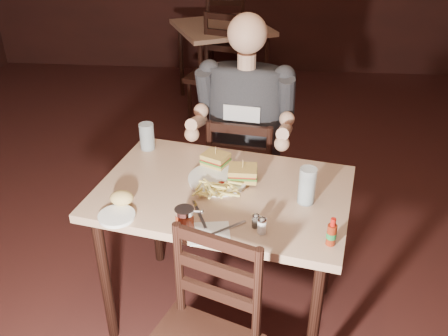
# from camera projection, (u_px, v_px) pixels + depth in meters

# --- Properties ---
(room_shell) EXTENTS (7.00, 7.00, 7.00)m
(room_shell) POSITION_uv_depth(u_px,v_px,m) (236.00, 31.00, 2.16)
(room_shell) COLOR black
(room_shell) RESTS_ON ground
(main_table) EXTENTS (1.24, 0.95, 0.77)m
(main_table) POSITION_uv_depth(u_px,v_px,m) (223.00, 205.00, 2.28)
(main_table) COLOR tan
(main_table) RESTS_ON ground
(bg_table) EXTENTS (1.06, 1.06, 0.77)m
(bg_table) POSITION_uv_depth(u_px,v_px,m) (222.00, 35.00, 4.69)
(bg_table) COLOR tan
(bg_table) RESTS_ON ground
(chair_far) EXTENTS (0.46, 0.49, 0.87)m
(chair_far) POSITION_uv_depth(u_px,v_px,m) (244.00, 178.00, 2.96)
(chair_far) COLOR black
(chair_far) RESTS_ON ground
(bg_chair_far) EXTENTS (0.43, 0.47, 0.93)m
(bg_chair_far) POSITION_uv_depth(u_px,v_px,m) (226.00, 41.00, 5.27)
(bg_chair_far) COLOR black
(bg_chair_far) RESTS_ON ground
(bg_chair_near) EXTENTS (0.57, 0.60, 0.97)m
(bg_chair_near) POSITION_uv_depth(u_px,v_px,m) (217.00, 75.00, 4.32)
(bg_chair_near) COLOR black
(bg_chair_near) RESTS_ON ground
(diner) EXTENTS (0.60, 0.51, 0.95)m
(diner) POSITION_uv_depth(u_px,v_px,m) (244.00, 105.00, 2.67)
(diner) COLOR #302F34
(diner) RESTS_ON chair_far
(dinner_plate) EXTENTS (0.32, 0.32, 0.02)m
(dinner_plate) POSITION_uv_depth(u_px,v_px,m) (218.00, 180.00, 2.29)
(dinner_plate) COLOR white
(dinner_plate) RESTS_ON main_table
(sandwich_left) EXTENTS (0.15, 0.14, 0.10)m
(sandwich_left) POSITION_uv_depth(u_px,v_px,m) (216.00, 156.00, 2.36)
(sandwich_left) COLOR tan
(sandwich_left) RESTS_ON dinner_plate
(sandwich_right) EXTENTS (0.13, 0.11, 0.11)m
(sandwich_right) POSITION_uv_depth(u_px,v_px,m) (243.00, 169.00, 2.25)
(sandwich_right) COLOR tan
(sandwich_right) RESTS_ON dinner_plate
(fries_pile) EXTENTS (0.27, 0.21, 0.04)m
(fries_pile) POSITION_uv_depth(u_px,v_px,m) (218.00, 188.00, 2.18)
(fries_pile) COLOR #F4E072
(fries_pile) RESTS_ON dinner_plate
(ketchup_dollop) EXTENTS (0.05, 0.05, 0.01)m
(ketchup_dollop) POSITION_uv_depth(u_px,v_px,m) (221.00, 184.00, 2.23)
(ketchup_dollop) COLOR maroon
(ketchup_dollop) RESTS_ON dinner_plate
(glass_left) EXTENTS (0.09, 0.09, 0.14)m
(glass_left) POSITION_uv_depth(u_px,v_px,m) (147.00, 136.00, 2.53)
(glass_left) COLOR silver
(glass_left) RESTS_ON main_table
(glass_right) EXTENTS (0.09, 0.09, 0.17)m
(glass_right) POSITION_uv_depth(u_px,v_px,m) (307.00, 186.00, 2.11)
(glass_right) COLOR silver
(glass_right) RESTS_ON main_table
(hot_sauce) EXTENTS (0.04, 0.04, 0.12)m
(hot_sauce) POSITION_uv_depth(u_px,v_px,m) (332.00, 231.00, 1.87)
(hot_sauce) COLOR maroon
(hot_sauce) RESTS_ON main_table
(salt_shaker) EXTENTS (0.04, 0.04, 0.07)m
(salt_shaker) POSITION_uv_depth(u_px,v_px,m) (262.00, 226.00, 1.95)
(salt_shaker) COLOR white
(salt_shaker) RESTS_ON main_table
(pepper_shaker) EXTENTS (0.04, 0.04, 0.06)m
(pepper_shaker) POSITION_uv_depth(u_px,v_px,m) (256.00, 221.00, 1.98)
(pepper_shaker) COLOR #38332D
(pepper_shaker) RESTS_ON main_table
(syrup_dispenser) EXTENTS (0.09, 0.09, 0.10)m
(syrup_dispenser) POSITION_uv_depth(u_px,v_px,m) (185.00, 219.00, 1.95)
(syrup_dispenser) COLOR maroon
(syrup_dispenser) RESTS_ON main_table
(napkin) EXTENTS (0.18, 0.17, 0.00)m
(napkin) POSITION_uv_depth(u_px,v_px,m) (210.00, 233.00, 1.96)
(napkin) COLOR white
(napkin) RESTS_ON main_table
(knife) EXTENTS (0.09, 0.19, 0.00)m
(knife) POSITION_uv_depth(u_px,v_px,m) (200.00, 214.00, 2.06)
(knife) COLOR silver
(knife) RESTS_ON napkin
(fork) EXTENTS (0.15, 0.12, 0.01)m
(fork) POSITION_uv_depth(u_px,v_px,m) (227.00, 229.00, 1.98)
(fork) COLOR silver
(fork) RESTS_ON napkin
(side_plate) EXTENTS (0.18, 0.18, 0.01)m
(side_plate) POSITION_uv_depth(u_px,v_px,m) (117.00, 217.00, 2.04)
(side_plate) COLOR white
(side_plate) RESTS_ON main_table
(bread_roll) EXTENTS (0.12, 0.10, 0.06)m
(bread_roll) POSITION_uv_depth(u_px,v_px,m) (122.00, 198.00, 2.10)
(bread_roll) COLOR tan
(bread_roll) RESTS_ON side_plate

